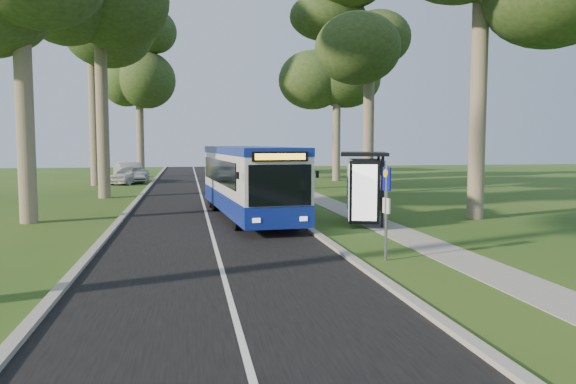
{
  "coord_description": "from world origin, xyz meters",
  "views": [
    {
      "loc": [
        -4.31,
        -15.48,
        3.15
      ],
      "look_at": [
        -1.16,
        1.99,
        1.6
      ],
      "focal_mm": 35.0,
      "sensor_mm": 36.0,
      "label": 1
    }
  ],
  "objects_px": {
    "bus_shelter": "(371,174)",
    "litter_bin": "(308,204)",
    "car_white": "(129,175)",
    "bus_stop_sign": "(386,202)",
    "bus": "(248,181)",
    "car_silver": "(129,173)"
  },
  "relations": [
    {
      "from": "bus_shelter",
      "to": "litter_bin",
      "type": "xyz_separation_m",
      "value": [
        -1.75,
        3.42,
        -1.51
      ]
    },
    {
      "from": "car_white",
      "to": "bus_shelter",
      "type": "bearing_deg",
      "value": -40.66
    },
    {
      "from": "bus_shelter",
      "to": "car_white",
      "type": "bearing_deg",
      "value": 131.54
    },
    {
      "from": "bus_stop_sign",
      "to": "bus_shelter",
      "type": "relative_size",
      "value": 0.71
    },
    {
      "from": "car_white",
      "to": "bus",
      "type": "bearing_deg",
      "value": -47.93
    },
    {
      "from": "bus_stop_sign",
      "to": "bus_shelter",
      "type": "height_order",
      "value": "bus_shelter"
    },
    {
      "from": "bus_stop_sign",
      "to": "car_silver",
      "type": "xyz_separation_m",
      "value": [
        -9.75,
        32.01,
        -0.79
      ]
    },
    {
      "from": "bus",
      "to": "car_silver",
      "type": "distance_m",
      "value": 23.72
    },
    {
      "from": "litter_bin",
      "to": "car_white",
      "type": "relative_size",
      "value": 0.22
    },
    {
      "from": "bus_stop_sign",
      "to": "litter_bin",
      "type": "bearing_deg",
      "value": 78.25
    },
    {
      "from": "bus_shelter",
      "to": "bus_stop_sign",
      "type": "bearing_deg",
      "value": -88.94
    },
    {
      "from": "bus_shelter",
      "to": "car_white",
      "type": "relative_size",
      "value": 0.86
    },
    {
      "from": "bus_stop_sign",
      "to": "bus_shelter",
      "type": "bearing_deg",
      "value": 63.24
    },
    {
      "from": "bus",
      "to": "car_silver",
      "type": "bearing_deg",
      "value": 102.76
    },
    {
      "from": "bus_shelter",
      "to": "car_silver",
      "type": "height_order",
      "value": "bus_shelter"
    },
    {
      "from": "bus_shelter",
      "to": "car_white",
      "type": "distance_m",
      "value": 26.6
    },
    {
      "from": "bus",
      "to": "car_white",
      "type": "relative_size",
      "value": 2.74
    },
    {
      "from": "bus_shelter",
      "to": "bus",
      "type": "bearing_deg",
      "value": 163.8
    },
    {
      "from": "car_white",
      "to": "car_silver",
      "type": "height_order",
      "value": "car_silver"
    },
    {
      "from": "bus_stop_sign",
      "to": "car_white",
      "type": "bearing_deg",
      "value": 95.81
    },
    {
      "from": "bus_shelter",
      "to": "litter_bin",
      "type": "relative_size",
      "value": 3.96
    },
    {
      "from": "bus",
      "to": "bus_stop_sign",
      "type": "distance_m",
      "value": 9.75
    }
  ]
}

